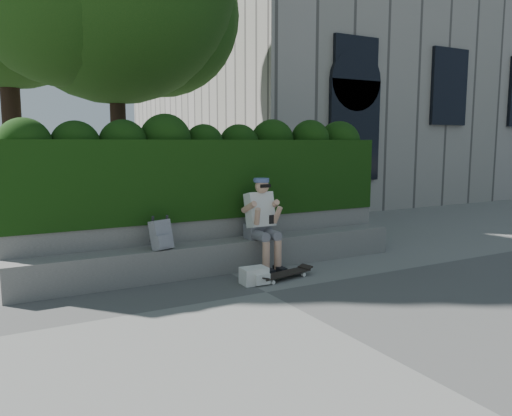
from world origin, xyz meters
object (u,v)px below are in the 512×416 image
person (262,220)px  backpack_plaid (161,235)px  skateboard (284,274)px  backpack_ground (254,276)px

person → backpack_plaid: bearing=177.0°
person → backpack_plaid: (-1.54, 0.08, -0.10)m
skateboard → person: bearing=77.3°
skateboard → backpack_ground: backpack_ground is taller
person → backpack_plaid: person is taller
backpack_plaid → skateboard: bearing=-46.5°
person → skateboard: 0.95m
backpack_plaid → backpack_ground: backpack_plaid is taller
person → skateboard: size_ratio=1.57×
backpack_plaid → backpack_ground: (1.05, -0.74, -0.54)m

